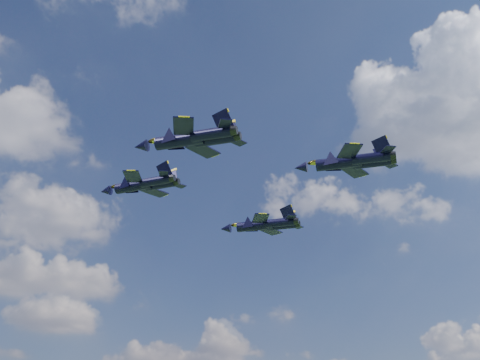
% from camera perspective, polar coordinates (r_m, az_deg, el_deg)
% --- Properties ---
extents(jet_lead, '(13.94, 15.13, 3.96)m').
position_cam_1_polar(jet_lead, '(109.82, -10.28, -0.59)').
color(jet_lead, black).
extents(jet_left, '(15.15, 14.89, 4.09)m').
position_cam_1_polar(jet_left, '(87.72, -6.08, 3.73)').
color(jet_left, black).
extents(jet_right, '(15.22, 14.73, 4.07)m').
position_cam_1_polar(jet_right, '(119.98, 1.17, -4.35)').
color(jet_right, black).
extents(jet_slot, '(15.26, 14.54, 4.06)m').
position_cam_1_polar(jet_slot, '(97.17, 9.02, 1.60)').
color(jet_slot, black).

